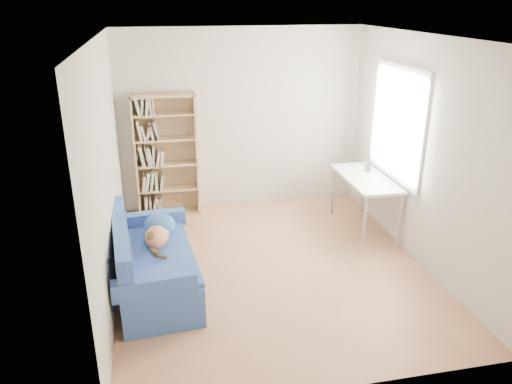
{
  "coord_description": "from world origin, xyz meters",
  "views": [
    {
      "loc": [
        -1.23,
        -4.99,
        2.97
      ],
      "look_at": [
        -0.14,
        0.3,
        0.85
      ],
      "focal_mm": 35.0,
      "sensor_mm": 36.0,
      "label": 1
    }
  ],
  "objects_px": {
    "desk": "(366,182)",
    "pen_cup": "(368,167)",
    "sofa": "(152,263)",
    "bookshelf": "(167,161)"
  },
  "relations": [
    {
      "from": "desk",
      "to": "pen_cup",
      "type": "bearing_deg",
      "value": 61.5
    },
    {
      "from": "sofa",
      "to": "bookshelf",
      "type": "distance_m",
      "value": 2.1
    },
    {
      "from": "desk",
      "to": "pen_cup",
      "type": "relative_size",
      "value": 8.2
    },
    {
      "from": "sofa",
      "to": "pen_cup",
      "type": "bearing_deg",
      "value": 16.67
    },
    {
      "from": "pen_cup",
      "to": "bookshelf",
      "type": "bearing_deg",
      "value": 162.32
    },
    {
      "from": "bookshelf",
      "to": "desk",
      "type": "distance_m",
      "value": 2.77
    },
    {
      "from": "sofa",
      "to": "pen_cup",
      "type": "distance_m",
      "value": 3.2
    },
    {
      "from": "sofa",
      "to": "pen_cup",
      "type": "relative_size",
      "value": 11.33
    },
    {
      "from": "bookshelf",
      "to": "pen_cup",
      "type": "height_order",
      "value": "bookshelf"
    },
    {
      "from": "sofa",
      "to": "pen_cup",
      "type": "xyz_separation_m",
      "value": [
        2.94,
        1.17,
        0.49
      ]
    }
  ]
}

